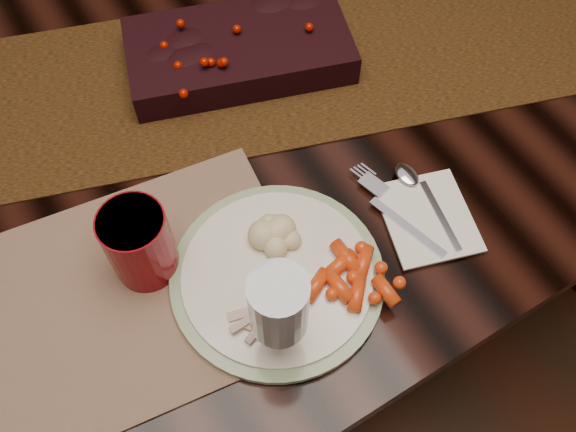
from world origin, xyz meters
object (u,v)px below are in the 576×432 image
red_cup (140,244)px  dining_table (228,234)px  mashed_potatoes (270,234)px  wine_glass (279,320)px  centerpiece (239,47)px  placemat_main (131,295)px  baby_carrots (347,287)px  dinner_plate (277,276)px  turkey_shreds (251,321)px  napkin (428,218)px

red_cup → dining_table: bearing=45.2°
dining_table → mashed_potatoes: (-0.03, -0.25, 0.41)m
red_cup → wine_glass: (0.09, -0.19, 0.03)m
centerpiece → wine_glass: bearing=-112.9°
placemat_main → red_cup: (0.04, 0.03, 0.06)m
centerpiece → baby_carrots: size_ratio=3.24×
dining_table → dinner_plate: 0.49m
mashed_potatoes → red_cup: 0.17m
turkey_shreds → mashed_potatoes: bearing=47.7°
baby_carrots → napkin: size_ratio=0.79×
mashed_potatoes → dinner_plate: bearing=-110.5°
turkey_shreds → wine_glass: bearing=-64.0°
napkin → dining_table: bearing=136.4°
napkin → red_cup: 0.39m
napkin → red_cup: bearing=176.5°
napkin → turkey_shreds: bearing=-160.4°
placemat_main → napkin: (0.40, -0.11, 0.00)m
napkin → wine_glass: size_ratio=0.75×
dinner_plate → baby_carrots: bearing=-45.6°
centerpiece → turkey_shreds: (-0.21, -0.41, -0.01)m
turkey_shreds → red_cup: 0.17m
wine_glass → placemat_main: bearing=129.5°
dining_table → wine_glass: bearing=-103.6°
dining_table → baby_carrots: size_ratio=16.48×
mashed_potatoes → wine_glass: (-0.06, -0.13, 0.05)m
dinner_plate → wine_glass: 0.12m
wine_glass → baby_carrots: bearing=7.9°
centerpiece → dinner_plate: 0.40m
dinner_plate → mashed_potatoes: size_ratio=3.75×
mashed_potatoes → placemat_main: bearing=169.9°
dining_table → turkey_shreds: 0.54m
wine_glass → centerpiece: bearing=67.1°
placemat_main → red_cup: red_cup is taller
mashed_potatoes → wine_glass: bearing=-115.7°
dining_table → placemat_main: 0.49m
baby_carrots → turkey_shreds: bearing=169.5°
turkey_shreds → napkin: turkey_shreds is taller
turkey_shreds → napkin: bearing=2.5°
baby_carrots → wine_glass: (-0.11, -0.01, 0.06)m
baby_carrots → napkin: (0.16, 0.04, -0.02)m
baby_carrots → mashed_potatoes: 0.12m
napkin → mashed_potatoes: bearing=177.6°
placemat_main → turkey_shreds: (0.11, -0.12, 0.03)m
dining_table → napkin: bearing=-60.7°
red_cup → wine_glass: size_ratio=0.63×
dinner_plate → red_cup: size_ratio=2.43×
dinner_plate → red_cup: 0.18m
dinner_plate → turkey_shreds: 0.08m
dining_table → red_cup: size_ratio=15.43×
dining_table → red_cup: 0.51m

